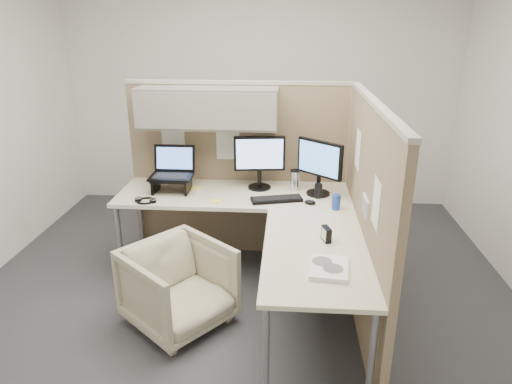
# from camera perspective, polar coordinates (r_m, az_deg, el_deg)

# --- Properties ---
(ground) EXTENTS (4.50, 4.50, 0.00)m
(ground) POSITION_cam_1_polar(r_m,az_deg,el_deg) (3.77, -1.85, -13.52)
(ground) COLOR #303034
(ground) RESTS_ON ground
(partition_back) EXTENTS (2.00, 0.36, 1.63)m
(partition_back) POSITION_cam_1_polar(r_m,az_deg,el_deg) (4.10, -3.85, 6.21)
(partition_back) COLOR #89755A
(partition_back) RESTS_ON ground
(partition_right) EXTENTS (0.07, 2.03, 1.63)m
(partition_right) POSITION_cam_1_polar(r_m,az_deg,el_deg) (3.35, 13.40, -2.77)
(partition_right) COLOR #89755A
(partition_right) RESTS_ON ground
(desk) EXTENTS (2.00, 1.98, 0.73)m
(desk) POSITION_cam_1_polar(r_m,az_deg,el_deg) (3.53, 0.25, -3.19)
(desk) COLOR beige
(desk) RESTS_ON ground
(office_chair) EXTENTS (0.89, 0.90, 0.67)m
(office_chair) POSITION_cam_1_polar(r_m,az_deg,el_deg) (3.41, -9.68, -11.12)
(office_chair) COLOR beige
(office_chair) RESTS_ON ground
(monitor_left) EXTENTS (0.44, 0.20, 0.47)m
(monitor_left) POSITION_cam_1_polar(r_m,az_deg,el_deg) (3.94, 0.44, 4.25)
(monitor_left) COLOR black
(monitor_left) RESTS_ON desk
(monitor_right) EXTENTS (0.36, 0.31, 0.47)m
(monitor_right) POSITION_cam_1_polar(r_m,az_deg,el_deg) (3.83, 7.93, 3.58)
(monitor_right) COLOR black
(monitor_right) RESTS_ON desk
(laptop_station) EXTENTS (0.36, 0.31, 0.37)m
(laptop_station) POSITION_cam_1_polar(r_m,az_deg,el_deg) (4.00, -10.43, 2.17)
(laptop_station) COLOR black
(laptop_station) RESTS_ON desk
(keyboard) EXTENTS (0.44, 0.24, 0.02)m
(keyboard) POSITION_cam_1_polar(r_m,az_deg,el_deg) (3.74, 2.58, -0.92)
(keyboard) COLOR black
(keyboard) RESTS_ON desk
(mouse) EXTENTS (0.11, 0.08, 0.03)m
(mouse) POSITION_cam_1_polar(r_m,az_deg,el_deg) (3.69, 6.77, -1.27)
(mouse) COLOR black
(mouse) RESTS_ON desk
(travel_mug) EXTENTS (0.09, 0.09, 0.18)m
(travel_mug) POSITION_cam_1_polar(r_m,az_deg,el_deg) (3.97, 4.89, 1.52)
(travel_mug) COLOR silver
(travel_mug) RESTS_ON desk
(soda_can_green) EXTENTS (0.07, 0.07, 0.12)m
(soda_can_green) POSITION_cam_1_polar(r_m,az_deg,el_deg) (3.60, 9.98, -1.27)
(soda_can_green) COLOR #1E3FA5
(soda_can_green) RESTS_ON desk
(soda_can_silver) EXTENTS (0.07, 0.07, 0.12)m
(soda_can_silver) POSITION_cam_1_polar(r_m,az_deg,el_deg) (3.82, 7.78, 0.14)
(soda_can_silver) COLOR black
(soda_can_silver) RESTS_ON desk
(sticky_note_c) EXTENTS (0.09, 0.09, 0.01)m
(sticky_note_c) POSITION_cam_1_polar(r_m,az_deg,el_deg) (4.05, -7.55, 0.49)
(sticky_note_c) COLOR #FFF143
(sticky_note_c) RESTS_ON desk
(sticky_note_a) EXTENTS (0.08, 0.08, 0.01)m
(sticky_note_a) POSITION_cam_1_polar(r_m,az_deg,el_deg) (3.73, -5.09, -1.16)
(sticky_note_a) COLOR #FFF143
(sticky_note_a) RESTS_ON desk
(headphones) EXTENTS (0.18, 0.17, 0.03)m
(headphones) POSITION_cam_1_polar(r_m,az_deg,el_deg) (3.82, -13.65, -1.04)
(headphones) COLOR black
(headphones) RESTS_ON desk
(paper_stack) EXTENTS (0.25, 0.31, 0.03)m
(paper_stack) POSITION_cam_1_polar(r_m,az_deg,el_deg) (2.76, 9.13, -9.38)
(paper_stack) COLOR white
(paper_stack) RESTS_ON desk
(desk_clock) EXTENTS (0.07, 0.11, 0.10)m
(desk_clock) POSITION_cam_1_polar(r_m,az_deg,el_deg) (3.09, 8.76, -5.22)
(desk_clock) COLOR black
(desk_clock) RESTS_ON desk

